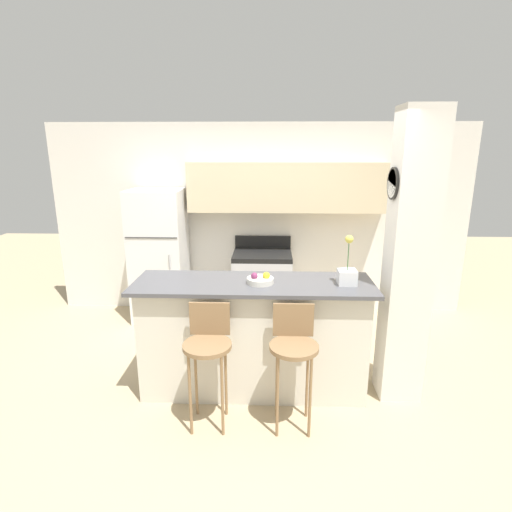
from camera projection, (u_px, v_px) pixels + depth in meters
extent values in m
plane|color=tan|center=(253.00, 388.00, 3.82)|extent=(14.00, 14.00, 0.00)
cube|color=white|center=(259.00, 220.00, 5.44)|extent=(5.60, 0.06, 2.55)
cube|color=beige|center=(288.00, 187.00, 5.12)|extent=(2.56, 0.32, 0.63)
cube|color=white|center=(263.00, 200.00, 5.20)|extent=(0.69, 0.28, 0.12)
cube|color=white|center=(409.00, 262.00, 3.42)|extent=(0.36, 0.32, 2.55)
cylinder|color=black|center=(393.00, 184.00, 3.26)|extent=(0.02, 0.26, 0.26)
cylinder|color=white|center=(392.00, 184.00, 3.26)|extent=(0.01, 0.23, 0.23)
cube|color=silver|center=(253.00, 339.00, 3.69)|extent=(2.02, 0.54, 1.03)
cube|color=#4C4C51|center=(253.00, 284.00, 3.55)|extent=(2.14, 0.66, 0.04)
cube|color=white|center=(161.00, 276.00, 5.30)|extent=(0.67, 0.63, 1.17)
cube|color=white|center=(157.00, 211.00, 5.08)|extent=(0.67, 0.63, 0.55)
cube|color=#333333|center=(151.00, 238.00, 4.84)|extent=(0.64, 0.01, 0.01)
cylinder|color=#B2B2B7|center=(171.00, 279.00, 4.96)|extent=(0.02, 0.02, 0.64)
cube|color=silver|center=(262.00, 288.00, 5.30)|extent=(0.76, 0.63, 0.85)
cube|color=black|center=(262.00, 255.00, 5.18)|extent=(0.76, 0.63, 0.06)
cube|color=black|center=(263.00, 242.00, 5.44)|extent=(0.76, 0.04, 0.16)
cube|color=black|center=(262.00, 293.00, 4.98)|extent=(0.45, 0.01, 0.27)
cylinder|color=olive|center=(207.00, 346.00, 3.14)|extent=(0.39, 0.39, 0.03)
cube|color=olive|center=(210.00, 319.00, 3.26)|extent=(0.33, 0.02, 0.28)
cylinder|color=olive|center=(190.00, 396.00, 3.12)|extent=(0.02, 0.02, 0.70)
cylinder|color=olive|center=(222.00, 396.00, 3.11)|extent=(0.02, 0.02, 0.70)
cylinder|color=olive|center=(196.00, 378.00, 3.36)|extent=(0.02, 0.02, 0.70)
cylinder|color=olive|center=(226.00, 378.00, 3.35)|extent=(0.02, 0.02, 0.70)
cylinder|color=olive|center=(294.00, 347.00, 3.11)|extent=(0.39, 0.39, 0.03)
cube|color=olive|center=(293.00, 320.00, 3.23)|extent=(0.33, 0.02, 0.28)
cylinder|color=olive|center=(277.00, 397.00, 3.09)|extent=(0.02, 0.02, 0.70)
cylinder|color=olive|center=(310.00, 398.00, 3.08)|extent=(0.02, 0.02, 0.70)
cylinder|color=olive|center=(277.00, 379.00, 3.34)|extent=(0.02, 0.02, 0.70)
cylinder|color=olive|center=(307.00, 380.00, 3.33)|extent=(0.02, 0.02, 0.70)
cube|color=white|center=(347.00, 277.00, 3.48)|extent=(0.16, 0.16, 0.13)
cylinder|color=#386633|center=(348.00, 256.00, 3.43)|extent=(0.01, 0.01, 0.25)
sphere|color=#DBCC4C|center=(349.00, 239.00, 3.39)|extent=(0.07, 0.07, 0.07)
cylinder|color=silver|center=(260.00, 281.00, 3.51)|extent=(0.24, 0.24, 0.05)
sphere|color=gold|center=(266.00, 276.00, 3.49)|extent=(0.06, 0.06, 0.06)
sphere|color=#7A2D56|center=(254.00, 276.00, 3.49)|extent=(0.06, 0.06, 0.06)
cylinder|color=#59595B|center=(201.00, 310.00, 5.17)|extent=(0.28, 0.28, 0.38)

